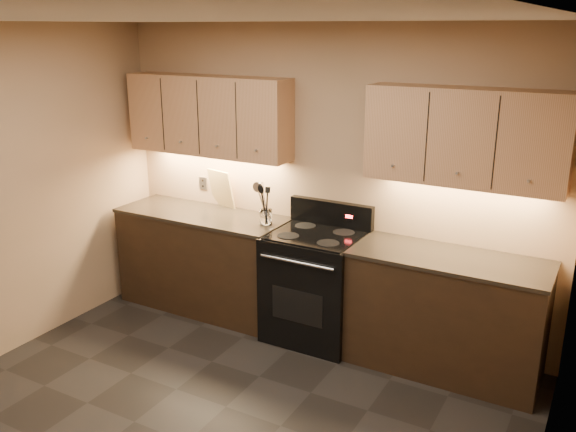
{
  "coord_description": "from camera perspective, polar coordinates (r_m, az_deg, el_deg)",
  "views": [
    {
      "loc": [
        2.18,
        -2.57,
        2.56
      ],
      "look_at": [
        -0.06,
        1.45,
        1.13
      ],
      "focal_mm": 38.0,
      "sensor_mm": 36.0,
      "label": 1
    }
  ],
  "objects": [
    {
      "name": "steel_skimmer",
      "position": [
        5.19,
        -1.87,
        1.17
      ],
      "size": [
        0.21,
        0.11,
        0.36
      ],
      "primitive_type": null,
      "rotation": [
        -0.05,
        -0.37,
        0.02
      ],
      "color": "silver",
      "rests_on": "utensil_crock"
    },
    {
      "name": "counter_left",
      "position": [
        5.78,
        -7.84,
        -4.12
      ],
      "size": [
        1.62,
        0.62,
        0.93
      ],
      "color": "black",
      "rests_on": "ground"
    },
    {
      "name": "black_spoon",
      "position": [
        5.22,
        -2.0,
        1.28
      ],
      "size": [
        0.08,
        0.14,
        0.35
      ],
      "primitive_type": null,
      "rotation": [
        0.22,
        -0.04,
        -0.06
      ],
      "color": "black",
      "rests_on": "utensil_crock"
    },
    {
      "name": "stove",
      "position": [
        5.18,
        2.62,
        -6.41
      ],
      "size": [
        0.76,
        0.68,
        1.14
      ],
      "color": "black",
      "rests_on": "ground"
    },
    {
      "name": "upper_cab_left",
      "position": [
        5.56,
        -7.47,
        9.3
      ],
      "size": [
        1.6,
        0.3,
        0.7
      ],
      "primitive_type": "cube",
      "color": "tan",
      "rests_on": "wall_back"
    },
    {
      "name": "black_turner",
      "position": [
        5.18,
        -2.09,
        1.01
      ],
      "size": [
        0.14,
        0.19,
        0.33
      ],
      "primitive_type": null,
      "rotation": [
        -0.3,
        0.02,
        0.4
      ],
      "color": "black",
      "rests_on": "utensil_crock"
    },
    {
      "name": "ceiling",
      "position": [
        3.37,
        -11.75,
        17.64
      ],
      "size": [
        4.0,
        4.0,
        0.0
      ],
      "primitive_type": "plane",
      "rotation": [
        3.14,
        0.0,
        0.0
      ],
      "color": "silver",
      "rests_on": "wall_back"
    },
    {
      "name": "cutting_board",
      "position": [
        5.75,
        -6.26,
        2.57
      ],
      "size": [
        0.3,
        0.16,
        0.36
      ],
      "primitive_type": "cube",
      "rotation": [
        0.21,
        0.0,
        -0.24
      ],
      "color": "tan",
      "rests_on": "counter_left"
    },
    {
      "name": "wall_back",
      "position": [
        5.22,
        3.53,
        3.3
      ],
      "size": [
        4.0,
        0.04,
        2.6
      ],
      "primitive_type": "cube",
      "color": "tan",
      "rests_on": "ground"
    },
    {
      "name": "utensil_crock",
      "position": [
        5.24,
        -2.08,
        -0.13
      ],
      "size": [
        0.12,
        0.12,
        0.13
      ],
      "color": "white",
      "rests_on": "counter_left"
    },
    {
      "name": "wall_right",
      "position": [
        2.87,
        22.77,
        -10.24
      ],
      "size": [
        0.04,
        4.0,
        2.6
      ],
      "primitive_type": "cube",
      "color": "tan",
      "rests_on": "ground"
    },
    {
      "name": "counter_right",
      "position": [
        4.86,
        14.53,
        -8.83
      ],
      "size": [
        1.46,
        0.62,
        0.93
      ],
      "color": "black",
      "rests_on": "ground"
    },
    {
      "name": "outlet_plate",
      "position": [
        5.92,
        -7.95,
        3.05
      ],
      "size": [
        0.08,
        0.01,
        0.12
      ],
      "primitive_type": "cube",
      "color": "#B2B5BA",
      "rests_on": "wall_back"
    },
    {
      "name": "upper_cab_right",
      "position": [
        4.59,
        16.28,
        7.09
      ],
      "size": [
        1.44,
        0.3,
        0.7
      ],
      "primitive_type": "cube",
      "color": "tan",
      "rests_on": "wall_back"
    },
    {
      "name": "steel_spatula",
      "position": [
        5.21,
        -1.79,
        1.34
      ],
      "size": [
        0.2,
        0.13,
        0.38
      ],
      "primitive_type": null,
      "rotation": [
        -0.06,
        -0.31,
        -0.14
      ],
      "color": "silver",
      "rests_on": "utensil_crock"
    }
  ]
}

